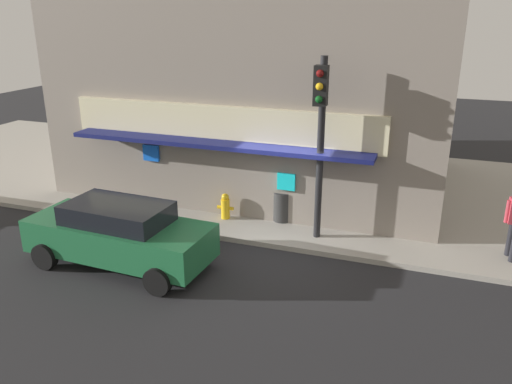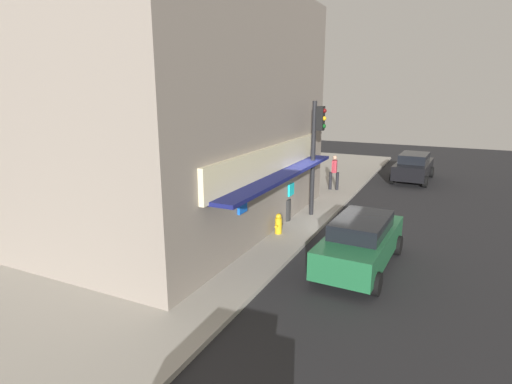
# 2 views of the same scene
# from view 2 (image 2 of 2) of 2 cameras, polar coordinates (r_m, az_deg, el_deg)

# --- Properties ---
(ground_plane) EXTENTS (53.63, 53.63, 0.00)m
(ground_plane) POSITION_cam_2_polar(r_m,az_deg,el_deg) (16.68, 9.30, -4.75)
(ground_plane) COLOR #232326
(sidewalk) EXTENTS (35.75, 10.17, 0.14)m
(sidewalk) POSITION_cam_2_polar(r_m,az_deg,el_deg) (18.64, -5.85, -2.39)
(sidewalk) COLOR #A39E93
(sidewalk) RESTS_ON ground_plane
(corner_building) EXTENTS (12.06, 8.93, 8.67)m
(corner_building) POSITION_cam_2_polar(r_m,az_deg,el_deg) (16.45, -11.10, 10.82)
(corner_building) COLOR gray
(corner_building) RESTS_ON sidewalk
(traffic_light) EXTENTS (0.32, 0.58, 4.69)m
(traffic_light) POSITION_cam_2_polar(r_m,az_deg,el_deg) (17.08, 8.24, 6.63)
(traffic_light) COLOR black
(traffic_light) RESTS_ON sidewalk
(fire_hydrant) EXTENTS (0.49, 0.25, 0.76)m
(fire_hydrant) POSITION_cam_2_polar(r_m,az_deg,el_deg) (15.26, 3.09, -4.39)
(fire_hydrant) COLOR gold
(fire_hydrant) RESTS_ON sidewalk
(trash_can) EXTENTS (0.56, 0.56, 0.86)m
(trash_can) POSITION_cam_2_polar(r_m,az_deg,el_deg) (16.80, 3.82, -2.41)
(trash_can) COLOR #2D2D2D
(trash_can) RESTS_ON sidewalk
(pedestrian) EXTENTS (0.56, 0.53, 1.80)m
(pedestrian) POSITION_cam_2_polar(r_m,az_deg,el_deg) (22.01, 10.67, 2.85)
(pedestrian) COLOR black
(pedestrian) RESTS_ON sidewalk
(potted_plant_by_doorway) EXTENTS (0.68, 0.68, 0.94)m
(potted_plant_by_doorway) POSITION_cam_2_polar(r_m,az_deg,el_deg) (14.36, -4.87, -4.98)
(potted_plant_by_doorway) COLOR #59595B
(potted_plant_by_doorway) RESTS_ON sidewalk
(potted_plant_by_window) EXTENTS (0.67, 0.67, 1.05)m
(potted_plant_by_window) POSITION_cam_2_polar(r_m,az_deg,el_deg) (18.68, 2.44, -0.10)
(potted_plant_by_window) COLOR brown
(potted_plant_by_window) RESTS_ON sidewalk
(parked_car_green) EXTENTS (4.56, 2.09, 1.58)m
(parked_car_green) POSITION_cam_2_polar(r_m,az_deg,el_deg) (13.04, 14.14, -6.58)
(parked_car_green) COLOR #1E6038
(parked_car_green) RESTS_ON ground_plane
(parked_car_black) EXTENTS (4.42, 2.15, 1.61)m
(parked_car_black) POSITION_cam_2_polar(r_m,az_deg,el_deg) (26.14, 20.76, 3.27)
(parked_car_black) COLOR black
(parked_car_black) RESTS_ON ground_plane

